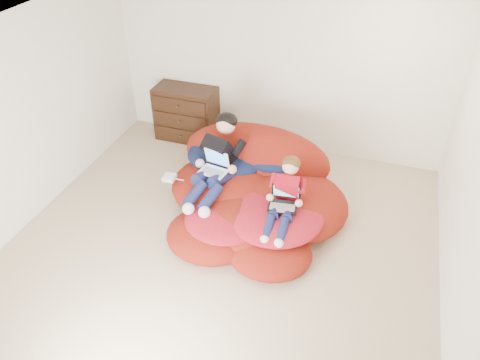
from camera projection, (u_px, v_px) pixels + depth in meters
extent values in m
cube|color=tan|center=(222.00, 253.00, 5.73)|extent=(5.10, 5.10, 0.25)
cube|color=white|center=(279.00, 70.00, 6.86)|extent=(5.10, 0.02, 2.50)
cube|color=white|center=(22.00, 123.00, 5.57)|extent=(0.02, 5.10, 2.50)
cube|color=white|center=(475.00, 207.00, 4.28)|extent=(0.02, 5.10, 2.50)
cube|color=white|center=(215.00, 42.00, 4.19)|extent=(5.10, 5.10, 0.02)
cube|color=black|center=(187.00, 114.00, 7.49)|extent=(0.97, 0.49, 0.87)
cube|color=black|center=(181.00, 135.00, 7.45)|extent=(0.87, 0.03, 0.21)
cylinder|color=#4C3F26|center=(181.00, 136.00, 7.44)|extent=(0.03, 0.06, 0.03)
cube|color=black|center=(180.00, 121.00, 7.30)|extent=(0.87, 0.03, 0.21)
cylinder|color=#4C3F26|center=(179.00, 121.00, 7.28)|extent=(0.03, 0.06, 0.03)
cube|color=black|center=(179.00, 106.00, 7.15)|extent=(0.87, 0.03, 0.21)
cylinder|color=#4C3F26|center=(178.00, 106.00, 7.13)|extent=(0.03, 0.06, 0.03)
ellipsoid|color=maroon|center=(227.00, 187.00, 6.26)|extent=(1.51, 1.36, 0.54)
ellipsoid|color=maroon|center=(289.00, 204.00, 5.99)|extent=(1.51, 1.46, 0.54)
ellipsoid|color=maroon|center=(244.00, 221.00, 5.75)|extent=(1.48, 1.18, 0.47)
ellipsoid|color=maroon|center=(211.00, 235.00, 5.61)|extent=(1.10, 1.01, 0.37)
ellipsoid|color=maroon|center=(269.00, 252.00, 5.39)|extent=(1.00, 0.91, 0.33)
ellipsoid|color=maroon|center=(256.00, 157.00, 6.53)|extent=(2.09, 0.92, 0.92)
ellipsoid|color=#121D42|center=(228.00, 156.00, 6.40)|extent=(1.13, 0.93, 0.29)
ellipsoid|color=#121D42|center=(271.00, 158.00, 6.28)|extent=(0.89, 0.62, 0.21)
ellipsoid|color=red|center=(275.00, 215.00, 5.60)|extent=(1.18, 1.18, 0.21)
ellipsoid|color=red|center=(224.00, 221.00, 5.57)|extent=(0.95, 0.86, 0.17)
ellipsoid|color=white|center=(226.00, 135.00, 6.57)|extent=(0.46, 0.29, 0.29)
cube|color=black|center=(222.00, 152.00, 6.09)|extent=(0.48, 0.55, 0.53)
sphere|color=#E5A78C|center=(226.00, 125.00, 6.03)|extent=(0.25, 0.25, 0.25)
ellipsoid|color=black|center=(227.00, 121.00, 6.03)|extent=(0.28, 0.26, 0.21)
cylinder|color=#151B44|center=(205.00, 176.00, 5.95)|extent=(0.28, 0.44, 0.23)
cylinder|color=#151B44|center=(195.00, 194.00, 5.70)|extent=(0.25, 0.41, 0.26)
sphere|color=white|center=(188.00, 209.00, 5.58)|extent=(0.15, 0.15, 0.15)
cylinder|color=#151B44|center=(221.00, 179.00, 5.90)|extent=(0.28, 0.44, 0.23)
cylinder|color=#151B44|center=(210.00, 198.00, 5.65)|extent=(0.25, 0.41, 0.26)
sphere|color=white|center=(204.00, 212.00, 5.53)|extent=(0.15, 0.15, 0.15)
cube|color=red|center=(288.00, 189.00, 5.57)|extent=(0.29, 0.31, 0.44)
sphere|color=#E5A78C|center=(291.00, 166.00, 5.48)|extent=(0.20, 0.20, 0.20)
ellipsoid|color=#4F2F15|center=(291.00, 163.00, 5.47)|extent=(0.22, 0.21, 0.17)
cylinder|color=#151B44|center=(275.00, 210.00, 5.50)|extent=(0.14, 0.33, 0.18)
cylinder|color=#151B44|center=(269.00, 227.00, 5.30)|extent=(0.12, 0.31, 0.21)
sphere|color=white|center=(265.00, 240.00, 5.21)|extent=(0.12, 0.12, 0.12)
cylinder|color=#151B44|center=(289.00, 213.00, 5.46)|extent=(0.14, 0.33, 0.18)
cylinder|color=#151B44|center=(283.00, 230.00, 5.26)|extent=(0.12, 0.31, 0.21)
sphere|color=white|center=(279.00, 244.00, 5.16)|extent=(0.12, 0.12, 0.12)
cube|color=white|center=(213.00, 172.00, 5.90)|extent=(0.37, 0.29, 0.01)
cube|color=gray|center=(213.00, 172.00, 5.88)|extent=(0.30, 0.17, 0.00)
cube|color=white|center=(217.00, 158.00, 5.93)|extent=(0.34, 0.12, 0.23)
cube|color=#3E7AD3|center=(217.00, 158.00, 5.93)|extent=(0.30, 0.09, 0.19)
cube|color=black|center=(283.00, 207.00, 5.46)|extent=(0.37, 0.28, 0.01)
cube|color=gray|center=(282.00, 207.00, 5.44)|extent=(0.30, 0.17, 0.00)
cube|color=black|center=(286.00, 191.00, 5.50)|extent=(0.35, 0.12, 0.23)
cube|color=#4D99B5|center=(286.00, 191.00, 5.49)|extent=(0.30, 0.09, 0.19)
cube|color=white|center=(170.00, 178.00, 6.09)|extent=(0.16, 0.16, 0.06)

